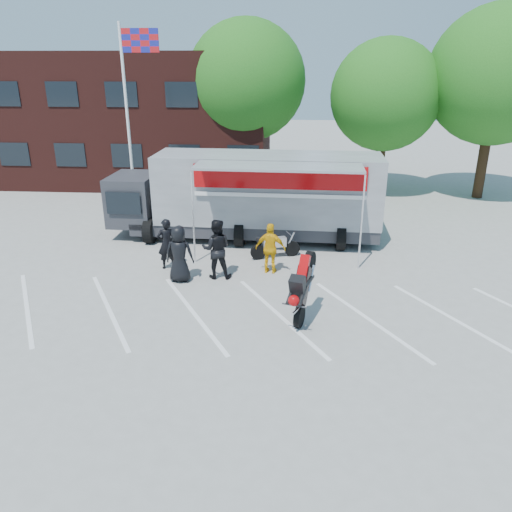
# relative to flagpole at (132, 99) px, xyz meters

# --- Properties ---
(ground) EXTENTS (100.00, 100.00, 0.00)m
(ground) POSITION_rel_flagpole_xyz_m (6.24, -10.00, -5.05)
(ground) COLOR #9C9C97
(ground) RESTS_ON ground
(parking_bay_lines) EXTENTS (18.09, 13.33, 0.01)m
(parking_bay_lines) POSITION_rel_flagpole_xyz_m (6.24, -9.00, -5.05)
(parking_bay_lines) COLOR white
(parking_bay_lines) RESTS_ON ground
(office_building) EXTENTS (18.00, 8.00, 7.00)m
(office_building) POSITION_rel_flagpole_xyz_m (-3.76, 8.00, -1.55)
(office_building) COLOR #421915
(office_building) RESTS_ON ground
(flagpole) EXTENTS (1.61, 0.12, 8.00)m
(flagpole) POSITION_rel_flagpole_xyz_m (0.00, 0.00, 0.00)
(flagpole) COLOR white
(flagpole) RESTS_ON ground
(tree_left) EXTENTS (6.12, 6.12, 8.64)m
(tree_left) POSITION_rel_flagpole_xyz_m (4.24, 6.00, 0.51)
(tree_left) COLOR #382314
(tree_left) RESTS_ON ground
(tree_mid) EXTENTS (5.44, 5.44, 7.68)m
(tree_mid) POSITION_rel_flagpole_xyz_m (11.24, 5.00, -0.11)
(tree_mid) COLOR #382314
(tree_mid) RESTS_ON ground
(tree_right) EXTENTS (6.46, 6.46, 9.12)m
(tree_right) POSITION_rel_flagpole_xyz_m (16.24, 4.50, 0.82)
(tree_right) COLOR #382314
(tree_right) RESTS_ON ground
(transporter_truck) EXTENTS (10.52, 5.35, 3.29)m
(transporter_truck) POSITION_rel_flagpole_xyz_m (5.31, -2.59, -5.05)
(transporter_truck) COLOR #9B9EA3
(transporter_truck) RESTS_ON ground
(parked_motorcycle) EXTENTS (1.95, 1.20, 0.97)m
(parked_motorcycle) POSITION_rel_flagpole_xyz_m (6.19, -4.67, -5.05)
(parked_motorcycle) COLOR silver
(parked_motorcycle) RESTS_ON ground
(stunt_bike_rider) EXTENTS (1.32, 1.92, 2.06)m
(stunt_bike_rider) POSITION_rel_flagpole_xyz_m (7.18, -8.95, -5.05)
(stunt_bike_rider) COLOR black
(stunt_bike_rider) RESTS_ON ground
(spectator_leather_a) EXTENTS (0.91, 0.61, 1.83)m
(spectator_leather_a) POSITION_rel_flagpole_xyz_m (3.24, -6.88, -4.14)
(spectator_leather_a) COLOR black
(spectator_leather_a) RESTS_ON ground
(spectator_leather_b) EXTENTS (0.75, 0.64, 1.73)m
(spectator_leather_b) POSITION_rel_flagpole_xyz_m (2.60, -5.86, -4.19)
(spectator_leather_b) COLOR black
(spectator_leather_b) RESTS_ON ground
(spectator_leather_c) EXTENTS (0.99, 0.79, 1.95)m
(spectator_leather_c) POSITION_rel_flagpole_xyz_m (4.37, -6.52, -4.08)
(spectator_leather_c) COLOR black
(spectator_leather_c) RESTS_ON ground
(spectator_hivis) EXTENTS (1.04, 0.56, 1.69)m
(spectator_hivis) POSITION_rel_flagpole_xyz_m (6.07, -6.02, -4.21)
(spectator_hivis) COLOR #F8B40D
(spectator_hivis) RESTS_ON ground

